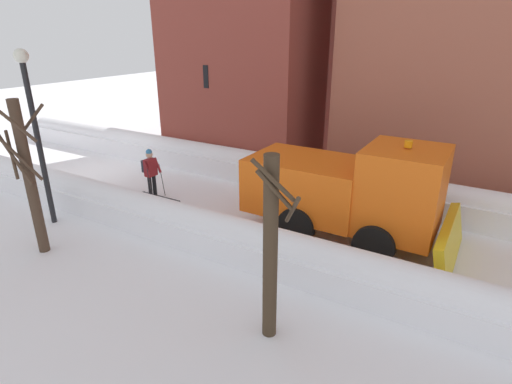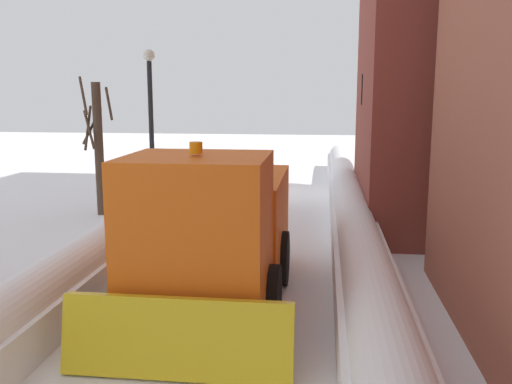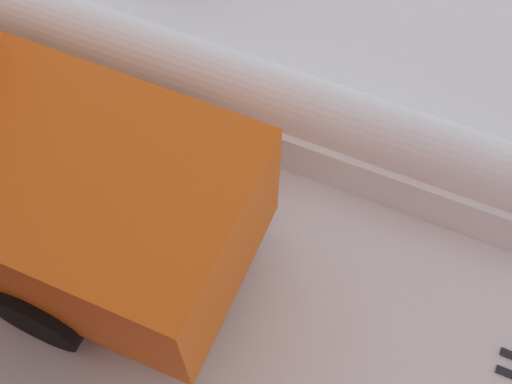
{
  "view_description": "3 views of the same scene",
  "coord_description": "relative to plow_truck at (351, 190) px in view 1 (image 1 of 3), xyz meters",
  "views": [
    {
      "loc": [
        10.71,
        14.63,
        5.72
      ],
      "look_at": [
        1.35,
        9.05,
        1.39
      ],
      "focal_mm": 28.76,
      "sensor_mm": 36.0,
      "label": 1
    },
    {
      "loc": [
        -1.85,
        20.98,
        3.85
      ],
      "look_at": [
        -0.32,
        8.45,
        1.56
      ],
      "focal_mm": 38.62,
      "sensor_mm": 36.0,
      "label": 2
    },
    {
      "loc": [
        -2.26,
        7.16,
        7.32
      ],
      "look_at": [
        0.69,
        8.44,
        1.77
      ],
      "focal_mm": 44.95,
      "sensor_mm": 36.0,
      "label": 3
    }
  ],
  "objects": [
    {
      "name": "bare_tree_near",
      "position": [
        5.09,
        -6.93,
        0.74
      ],
      "size": [
        1.19,
        1.4,
        4.36
      ],
      "color": "#463426",
      "rests_on": "ground"
    },
    {
      "name": "snowbank_left",
      "position": [
        -2.73,
        -1.41,
        -0.9
      ],
      "size": [
        1.1,
        36.0,
        1.23
      ],
      "color": "white",
      "rests_on": "ground"
    },
    {
      "name": "street_lamp",
      "position": [
        3.8,
        -8.36,
        1.84
      ],
      "size": [
        0.4,
        0.4,
        5.24
      ],
      "color": "black",
      "rests_on": "ground"
    },
    {
      "name": "plow_truck",
      "position": [
        0.0,
        0.0,
        0.0
      ],
      "size": [
        3.2,
        5.98,
        3.12
      ],
      "color": "orange",
      "rests_on": "ground"
    },
    {
      "name": "bare_tree_mid",
      "position": [
        4.79,
        0.06,
        0.48
      ],
      "size": [
        1.11,
        0.85,
        3.79
      ],
      "color": "#3E2F20",
      "rests_on": "ground"
    },
    {
      "name": "ground_plane",
      "position": [
        -0.07,
        -1.41,
        -1.48
      ],
      "size": [
        80.0,
        80.0,
        0.0
      ],
      "primitive_type": "plane",
      "color": "white"
    },
    {
      "name": "traffic_light_pole",
      "position": [
        -3.16,
        -7.34,
        1.6
      ],
      "size": [
        0.28,
        0.42,
        4.38
      ],
      "color": "black",
      "rests_on": "ground"
    },
    {
      "name": "skier",
      "position": [
        0.62,
        -7.15,
        -0.48
      ],
      "size": [
        0.62,
        1.8,
        1.81
      ],
      "color": "black",
      "rests_on": "ground"
    },
    {
      "name": "snowbank_right",
      "position": [
        2.59,
        -1.41,
        -0.97
      ],
      "size": [
        1.1,
        36.0,
        1.12
      ],
      "color": "white",
      "rests_on": "ground"
    }
  ]
}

